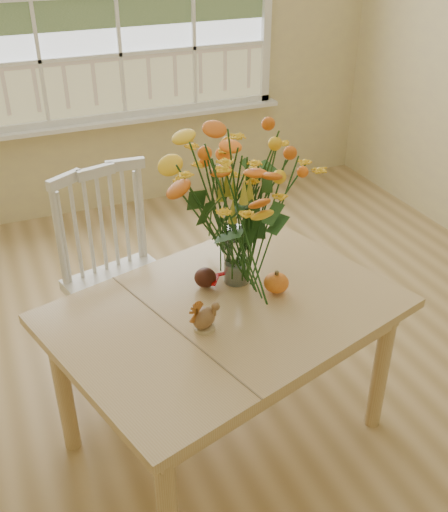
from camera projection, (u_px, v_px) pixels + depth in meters
name	position (u px, v px, depth m)	size (l,w,h in m)	color
floor	(253.00, 380.00, 3.00)	(4.00, 4.50, 0.01)	#A2824E
wall_back	(116.00, 23.00, 4.10)	(4.00, 0.02, 2.70)	beige
dining_table	(226.00, 325.00, 2.39)	(1.51, 1.26, 0.70)	tan
windsor_chair	(116.00, 267.00, 2.85)	(0.57, 0.55, 1.02)	white
flower_vase	(237.00, 203.00, 2.32)	(0.50, 0.50, 0.60)	white
pumpkin	(276.00, 284.00, 2.41)	(0.10, 0.10, 0.08)	orange
turkey_figurine	(204.00, 318.00, 2.19)	(0.12, 0.11, 0.12)	#CCB78C
dark_gourd	(205.00, 278.00, 2.44)	(0.13, 0.10, 0.08)	#38160F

